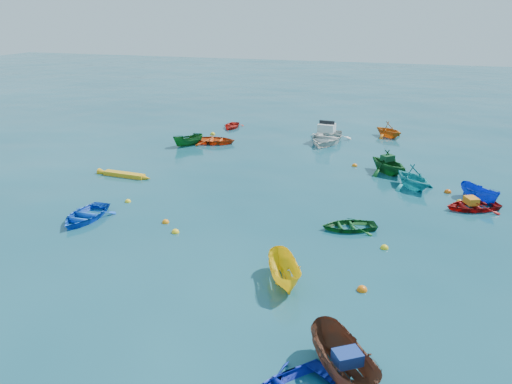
% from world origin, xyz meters
% --- Properties ---
extents(ground, '(160.00, 160.00, 0.00)m').
position_xyz_m(ground, '(0.00, 0.00, 0.00)').
color(ground, '#0A3C4A').
rests_on(ground, ground).
extents(dinghy_blue_sw, '(2.27, 3.11, 0.63)m').
position_xyz_m(dinghy_blue_sw, '(-6.94, -0.10, 0.00)').
color(dinghy_blue_sw, blue).
rests_on(dinghy_blue_sw, ground).
extents(sampan_brown_mid, '(2.79, 3.30, 1.23)m').
position_xyz_m(sampan_brown_mid, '(6.47, -7.22, 0.00)').
color(sampan_brown_mid, brown).
rests_on(sampan_brown_mid, ground).
extents(sampan_yellow_mid, '(2.15, 2.97, 1.08)m').
position_xyz_m(sampan_yellow_mid, '(3.65, -2.84, 0.00)').
color(sampan_yellow_mid, yellow).
rests_on(sampan_yellow_mid, ground).
extents(dinghy_green_e, '(2.98, 2.59, 0.52)m').
position_xyz_m(dinghy_green_e, '(5.21, 2.70, 0.00)').
color(dinghy_green_e, '#145620').
rests_on(dinghy_green_e, ground).
extents(dinghy_cyan_se, '(3.57, 3.63, 1.45)m').
position_xyz_m(dinghy_cyan_se, '(7.81, 9.38, 0.00)').
color(dinghy_cyan_se, teal).
rests_on(dinghy_cyan_se, ground).
extents(dinghy_red_nw, '(3.55, 2.77, 0.67)m').
position_xyz_m(dinghy_red_nw, '(-6.64, 15.16, 0.00)').
color(dinghy_red_nw, '#CA3F10').
rests_on(dinghy_red_nw, ground).
extents(dinghy_green_n, '(3.83, 3.82, 1.53)m').
position_xyz_m(dinghy_green_n, '(6.29, 11.75, 0.00)').
color(dinghy_green_n, '#135520').
rests_on(dinghy_green_n, ground).
extents(dinghy_red_ne, '(3.31, 2.94, 0.57)m').
position_xyz_m(dinghy_red_ne, '(10.76, 7.05, 0.00)').
color(dinghy_red_ne, '#9F0F0D').
rests_on(dinghy_red_ne, ground).
extents(sampan_blue_far, '(2.31, 2.48, 0.95)m').
position_xyz_m(sampan_blue_far, '(11.17, 8.34, 0.00)').
color(sampan_blue_far, '#0F34C4').
rests_on(sampan_blue_far, ground).
extents(dinghy_red_far, '(2.05, 2.67, 0.51)m').
position_xyz_m(dinghy_red_far, '(-7.20, 20.50, 0.00)').
color(dinghy_red_far, red).
rests_on(dinghy_red_far, ground).
extents(dinghy_orange_far, '(3.29, 3.23, 1.31)m').
position_xyz_m(dinghy_orange_far, '(5.65, 21.25, 0.00)').
color(dinghy_orange_far, orange).
rests_on(dinghy_orange_far, ground).
extents(sampan_green_far, '(2.19, 2.49, 0.94)m').
position_xyz_m(sampan_green_far, '(-8.15, 13.97, 0.00)').
color(sampan_green_far, '#14571D').
rests_on(sampan_green_far, ground).
extents(kayak_yellow, '(3.40, 0.67, 0.33)m').
position_xyz_m(kayak_yellow, '(-8.69, 6.16, 0.00)').
color(kayak_yellow, orange).
rests_on(kayak_yellow, ground).
extents(motorboat_white, '(3.59, 4.79, 1.55)m').
position_xyz_m(motorboat_white, '(1.31, 18.12, 0.00)').
color(motorboat_white, silver).
rests_on(motorboat_white, ground).
extents(tarp_blue_a, '(0.90, 0.86, 0.35)m').
position_xyz_m(tarp_blue_a, '(6.55, -7.35, 0.79)').
color(tarp_blue_a, navy).
rests_on(tarp_blue_a, sampan_brown_mid).
extents(tarp_green_b, '(0.89, 0.89, 0.35)m').
position_xyz_m(tarp_green_b, '(6.21, 11.82, 0.94)').
color(tarp_green_b, '#10401F').
rests_on(tarp_green_b, dinghy_green_n).
extents(tarp_orange_b, '(0.78, 0.86, 0.34)m').
position_xyz_m(tarp_orange_b, '(10.67, 7.01, 0.45)').
color(tarp_orange_b, orange).
rests_on(tarp_orange_b, dinghy_red_ne).
extents(buoy_ye_a, '(0.35, 0.35, 0.35)m').
position_xyz_m(buoy_ye_a, '(-2.15, -0.13, 0.00)').
color(buoy_ye_a, yellow).
rests_on(buoy_ye_a, ground).
extents(buoy_or_b, '(0.38, 0.38, 0.38)m').
position_xyz_m(buoy_or_b, '(6.42, -2.51, 0.00)').
color(buoy_or_b, orange).
rests_on(buoy_or_b, ground).
extents(buoy_ye_b, '(0.32, 0.32, 0.32)m').
position_xyz_m(buoy_ye_b, '(-6.23, 2.54, 0.00)').
color(buoy_ye_b, yellow).
rests_on(buoy_ye_b, ground).
extents(buoy_or_c, '(0.34, 0.34, 0.34)m').
position_xyz_m(buoy_or_c, '(-3.09, 0.73, 0.00)').
color(buoy_or_c, orange).
rests_on(buoy_or_c, ground).
extents(buoy_ye_c, '(0.34, 0.34, 0.34)m').
position_xyz_m(buoy_ye_c, '(6.92, 1.16, 0.00)').
color(buoy_ye_c, yellow).
rests_on(buoy_ye_c, ground).
extents(buoy_or_d, '(0.39, 0.39, 0.39)m').
position_xyz_m(buoy_or_d, '(9.69, 9.20, 0.00)').
color(buoy_or_d, '#D1520B').
rests_on(buoy_or_d, ground).
extents(buoy_ye_d, '(0.39, 0.39, 0.39)m').
position_xyz_m(buoy_ye_d, '(-7.79, 17.73, 0.00)').
color(buoy_ye_d, yellow).
rests_on(buoy_ye_d, ground).
extents(buoy_or_e, '(0.36, 0.36, 0.36)m').
position_xyz_m(buoy_or_e, '(4.18, 12.57, 0.00)').
color(buoy_or_e, orange).
rests_on(buoy_or_e, ground).
extents(buoy_ye_e, '(0.32, 0.32, 0.32)m').
position_xyz_m(buoy_ye_e, '(10.22, 7.85, 0.00)').
color(buoy_ye_e, gold).
rests_on(buoy_ye_e, ground).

